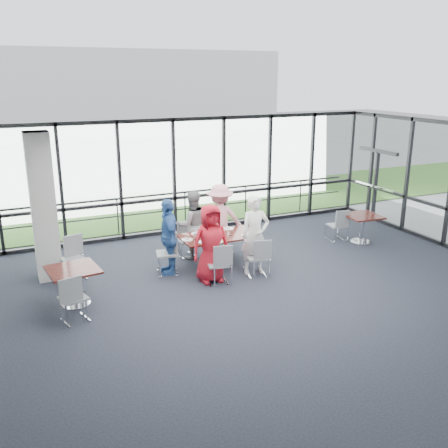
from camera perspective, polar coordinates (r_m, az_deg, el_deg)
name	(u,v)px	position (r m, az deg, el deg)	size (l,w,h in m)	color
floor	(259,303)	(9.97, 3.98, -8.98)	(12.00, 10.00, 0.02)	black
ceiling	(262,139)	(9.05, 4.39, 9.66)	(12.00, 10.00, 0.04)	silver
curtain_wall_back	(174,177)	(13.85, -5.72, 5.38)	(12.00, 0.10, 3.20)	white
exit_door	(375,186)	(15.88, 16.92, 4.17)	(0.12, 1.60, 2.10)	black
structural_column	(43,208)	(11.24, -19.95, 1.77)	(0.50, 0.50, 3.20)	silver
apron	(132,196)	(18.90, -10.48, 3.21)	(80.00, 70.00, 0.02)	slate
grass_strip	(147,207)	(17.01, -8.83, 1.90)	(80.00, 5.00, 0.01)	#3A621F
hangar_main	(110,92)	(40.76, -12.94, 14.49)	(24.00, 10.00, 6.00)	silver
guard_rail	(169,210)	(14.66, -6.35, 1.57)	(0.06, 0.06, 12.00)	#2D2D33
main_table	(219,241)	(11.55, -0.61, -1.93)	(1.78, 0.98, 0.75)	#361108
side_table_left	(73,274)	(10.02, -16.86, -5.47)	(1.03, 1.03, 0.75)	#361108
side_table_right	(362,219)	(13.67, 15.54, 0.53)	(0.95, 0.95, 0.75)	#361108
diner_near_left	(211,243)	(10.62, -1.53, -2.23)	(0.84, 0.54, 1.71)	red
diner_near_right	(255,235)	(11.07, 3.57, -1.27)	(0.65, 0.48, 1.78)	white
diner_far_left	(192,225)	(12.01, -3.62, -0.10)	(0.81, 0.50, 1.67)	gray
diner_far_right	(220,219)	(12.28, -0.47, 0.53)	(1.14, 0.59, 1.76)	pink
diner_end	(169,237)	(11.09, -6.36, -1.47)	(1.01, 0.55, 1.73)	#3463AA
chair_main_nl	(218,264)	(10.62, -0.73, -4.61)	(0.43, 0.43, 0.88)	gray
chair_main_nr	(257,257)	(11.07, 3.77, -3.84)	(0.42, 0.42, 0.85)	gray
chair_main_fl	(186,240)	(12.25, -4.40, -1.87)	(0.40, 0.40, 0.82)	gray
chair_main_fr	(223,235)	(12.53, -0.16, -1.27)	(0.42, 0.42, 0.87)	gray
chair_main_end	(167,253)	(11.20, -6.50, -3.36)	(0.47, 0.47, 0.96)	gray
chair_spare_la	(73,298)	(9.45, -16.83, -8.12)	(0.44, 0.44, 0.90)	gray
chair_spare_lb	(73,259)	(11.31, -16.88, -3.88)	(0.45, 0.45, 0.93)	gray
chair_spare_r	(337,225)	(13.69, 12.77, -0.16)	(0.42, 0.42, 0.86)	gray
plate_nl	(204,242)	(11.03, -2.26, -2.06)	(0.28, 0.28, 0.01)	white
plate_nr	(247,235)	(11.50, 2.60, -1.26)	(0.24, 0.24, 0.01)	white
plate_fl	(197,234)	(11.60, -3.08, -1.12)	(0.28, 0.28, 0.01)	white
plate_fr	(228,229)	(11.96, 0.45, -0.53)	(0.27, 0.27, 0.01)	white
plate_end	(187,240)	(11.20, -4.24, -1.80)	(0.26, 0.26, 0.01)	white
tumbler_a	(212,236)	(11.24, -1.35, -1.35)	(0.07, 0.07, 0.14)	white
tumbler_b	(231,233)	(11.45, 0.77, -1.01)	(0.07, 0.07, 0.14)	white
tumbler_c	(216,229)	(11.74, -0.94, -0.53)	(0.07, 0.07, 0.15)	white
tumbler_d	(195,237)	(11.16, -3.31, -1.52)	(0.07, 0.07, 0.14)	white
menu_a	(220,241)	(11.08, -0.45, -1.98)	(0.28, 0.20, 0.00)	silver
menu_b	(253,234)	(11.61, 3.28, -1.13)	(0.30, 0.21, 0.00)	silver
menu_c	(219,230)	(11.87, -0.54, -0.69)	(0.33, 0.23, 0.00)	silver
condiment_caddy	(221,233)	(11.60, -0.34, -1.02)	(0.10, 0.07, 0.04)	black
ketchup_bottle	(217,231)	(11.53, -0.82, -0.77)	(0.06, 0.06, 0.18)	#A81C00
green_bottle	(222,229)	(11.59, -0.22, -0.63)	(0.05, 0.05, 0.20)	#1A7C31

